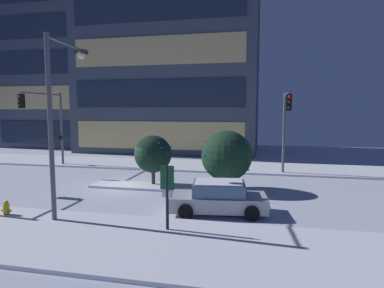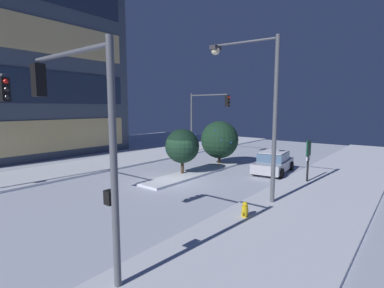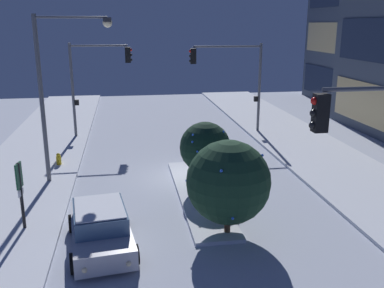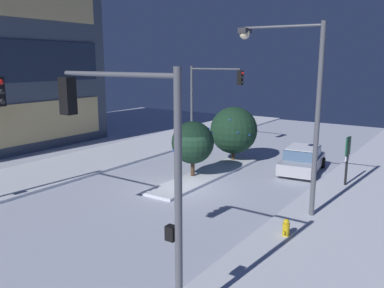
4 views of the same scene
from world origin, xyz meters
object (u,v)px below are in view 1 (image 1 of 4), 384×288
(fire_hydrant, at_px, (6,209))
(decorated_tree_median, at_px, (227,156))
(traffic_light_corner_far_left, at_px, (47,116))
(car_near, at_px, (219,198))
(traffic_light_corner_far_right, at_px, (286,118))
(parking_info_sign, at_px, (167,190))
(street_lamp_arched, at_px, (61,101))
(decorated_tree_left_of_median, at_px, (153,154))

(fire_hydrant, bearing_deg, decorated_tree_median, 38.40)
(traffic_light_corner_far_left, bearing_deg, fire_hydrant, 27.39)
(fire_hydrant, bearing_deg, car_near, 16.07)
(car_near, xyz_separation_m, traffic_light_corner_far_right, (3.41, 8.37, 3.49))
(car_near, height_order, parking_info_sign, parking_info_sign)
(street_lamp_arched, height_order, parking_info_sign, street_lamp_arched)
(parking_info_sign, relative_size, decorated_tree_median, 0.75)
(street_lamp_arched, height_order, decorated_tree_median, street_lamp_arched)
(car_near, distance_m, street_lamp_arched, 8.25)
(traffic_light_corner_far_left, xyz_separation_m, street_lamp_arched, (8.03, -10.10, 0.87))
(traffic_light_corner_far_right, xyz_separation_m, traffic_light_corner_far_left, (-18.17, -0.08, 0.05))
(traffic_light_corner_far_left, relative_size, decorated_tree_left_of_median, 1.93)
(car_near, distance_m, traffic_light_corner_far_right, 9.69)
(decorated_tree_median, bearing_deg, fire_hydrant, -141.60)
(decorated_tree_median, bearing_deg, traffic_light_corner_far_left, 165.38)
(traffic_light_corner_far_right, height_order, parking_info_sign, traffic_light_corner_far_right)
(traffic_light_corner_far_right, xyz_separation_m, decorated_tree_left_of_median, (-8.12, -3.86, -2.19))
(decorated_tree_left_of_median, bearing_deg, fire_hydrant, -121.64)
(street_lamp_arched, xyz_separation_m, fire_hydrant, (-2.38, -0.81, -4.76))
(traffic_light_corner_far_right, height_order, street_lamp_arched, street_lamp_arched)
(car_near, xyz_separation_m, fire_hydrant, (-9.10, -2.62, -0.34))
(street_lamp_arched, distance_m, decorated_tree_median, 9.61)
(traffic_light_corner_far_right, distance_m, decorated_tree_left_of_median, 9.25)
(traffic_light_corner_far_right, bearing_deg, decorated_tree_median, -42.40)
(car_near, bearing_deg, fire_hydrant, -171.08)
(traffic_light_corner_far_right, xyz_separation_m, parking_info_sign, (-5.03, -11.23, -2.51))
(parking_info_sign, bearing_deg, decorated_tree_median, -4.78)
(street_lamp_arched, bearing_deg, decorated_tree_left_of_median, -23.49)
(fire_hydrant, relative_size, parking_info_sign, 0.29)
(car_near, distance_m, parking_info_sign, 3.43)
(traffic_light_corner_far_left, relative_size, fire_hydrant, 7.97)
(street_lamp_arched, bearing_deg, traffic_light_corner_far_left, 32.69)
(car_near, xyz_separation_m, street_lamp_arched, (-6.73, -1.81, 4.42))
(car_near, height_order, decorated_tree_left_of_median, decorated_tree_left_of_median)
(car_near, xyz_separation_m, traffic_light_corner_far_left, (-14.76, 8.29, 3.54))
(fire_hydrant, xyz_separation_m, decorated_tree_median, (8.96, 7.10, 1.68))
(traffic_light_corner_far_right, xyz_separation_m, street_lamp_arched, (-10.14, -10.18, 0.92))
(car_near, bearing_deg, street_lamp_arched, -172.08)
(car_near, distance_m, fire_hydrant, 9.48)
(traffic_light_corner_far_left, distance_m, decorated_tree_median, 15.26)
(car_near, distance_m, decorated_tree_median, 4.68)
(fire_hydrant, height_order, decorated_tree_left_of_median, decorated_tree_left_of_median)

